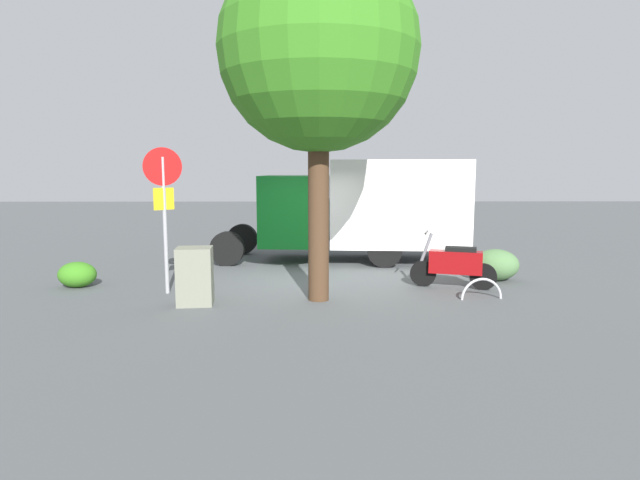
# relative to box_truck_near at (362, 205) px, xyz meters

# --- Properties ---
(ground_plane) EXTENTS (60.00, 60.00, 0.00)m
(ground_plane) POSITION_rel_box_truck_near_xyz_m (1.51, 2.82, -1.55)
(ground_plane) COLOR #4E5153
(box_truck_near) EXTENTS (6.92, 2.65, 2.77)m
(box_truck_near) POSITION_rel_box_truck_near_xyz_m (0.00, 0.00, 0.00)
(box_truck_near) COLOR black
(box_truck_near) RESTS_ON ground
(motorcycle) EXTENTS (1.76, 0.77, 1.20)m
(motorcycle) POSITION_rel_box_truck_near_xyz_m (-1.69, 3.44, -1.03)
(motorcycle) COLOR black
(motorcycle) RESTS_ON ground
(stop_sign) EXTENTS (0.71, 0.33, 2.96)m
(stop_sign) POSITION_rel_box_truck_near_xyz_m (4.32, 3.87, 0.42)
(stop_sign) COLOR #9E9EA3
(stop_sign) RESTS_ON ground
(street_tree) EXTENTS (3.72, 3.72, 6.54)m
(street_tree) POSITION_rel_box_truck_near_xyz_m (1.22, 4.44, 3.10)
(street_tree) COLOR #47301E
(street_tree) RESTS_ON ground
(utility_cabinet) EXTENTS (0.70, 0.60, 1.08)m
(utility_cabinet) POSITION_rel_box_truck_near_xyz_m (3.54, 4.79, -1.01)
(utility_cabinet) COLOR slate
(utility_cabinet) RESTS_ON ground
(bike_rack_hoop) EXTENTS (0.85, 0.16, 0.85)m
(bike_rack_hoop) POSITION_rel_box_truck_near_xyz_m (-1.97, 4.43, -1.55)
(bike_rack_hoop) COLOR #B7B7BC
(bike_rack_hoop) RESTS_ON ground
(shrub_near_sign) EXTENTS (0.81, 0.66, 0.55)m
(shrub_near_sign) POSITION_rel_box_truck_near_xyz_m (6.41, 3.27, -1.28)
(shrub_near_sign) COLOR #377B1C
(shrub_near_sign) RESTS_ON ground
(shrub_mid_verge) EXTENTS (1.05, 0.86, 0.72)m
(shrub_mid_verge) POSITION_rel_box_truck_near_xyz_m (-2.84, 2.66, -1.19)
(shrub_mid_verge) COLOR #4F7745
(shrub_mid_verge) RESTS_ON ground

